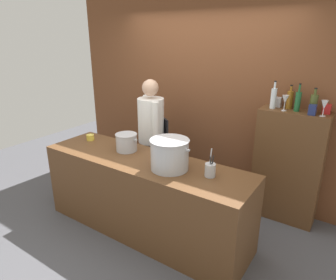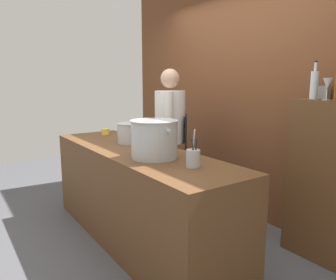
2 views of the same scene
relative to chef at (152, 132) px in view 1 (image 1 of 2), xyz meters
The scene contains 18 objects.
ground_plane 1.22m from the chef, 59.82° to the right, with size 8.00×8.00×0.00m, color #4C4C51.
brick_back_panel 1.00m from the chef, 63.29° to the left, with size 4.40×0.10×3.00m, color brown.
prep_counter 0.91m from the chef, 59.82° to the right, with size 2.45×0.70×0.90m, color brown.
bar_cabinet 1.74m from the chef, 18.35° to the left, with size 0.76×0.32×1.37m, color brown.
chef is the anchor object (origin of this frame).
stockpot_large 1.01m from the chef, 42.53° to the right, with size 0.45×0.40×0.31m.
stockpot_small 0.55m from the chef, 85.02° to the right, with size 0.31×0.25×0.20m.
utensil_crock 1.31m from the chef, 27.63° to the right, with size 0.10×0.10×0.28m.
butter_jar 0.79m from the chef, 137.54° to the right, with size 0.10×0.10×0.07m, color yellow.
wine_bottle_green 1.80m from the chef, 17.83° to the left, with size 0.06×0.06×0.31m.
wine_bottle_amber 1.73m from the chef, 21.89° to the left, with size 0.07×0.07×0.27m.
wine_bottle_olive 1.95m from the chef, 17.18° to the left, with size 0.08×0.08×0.27m.
wine_bottle_clear 1.56m from the chef, 20.64° to the left, with size 0.07×0.07×0.32m.
wine_glass_short 2.04m from the chef, 13.34° to the left, with size 0.07×0.07×0.17m.
wine_glass_wide 1.68m from the chef, 17.32° to the left, with size 0.07×0.07×0.18m.
spice_tin_red 2.07m from the chef, 17.19° to the left, with size 0.08×0.08×0.10m, color red.
spice_tin_navy 1.92m from the chef, 13.95° to the left, with size 0.07×0.07×0.11m, color navy.
spice_tin_silver 1.61m from the chef, 24.23° to the left, with size 0.08×0.08×0.11m, color #B2B2B7.
Camera 1 is at (1.89, -2.32, 2.19)m, focal length 31.88 mm.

